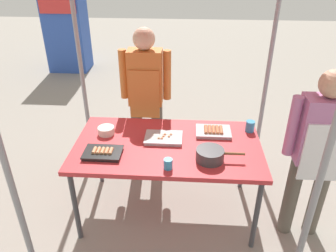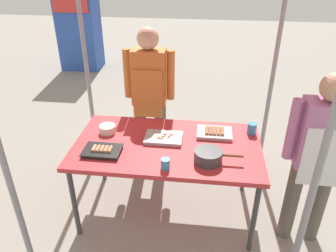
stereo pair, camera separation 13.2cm
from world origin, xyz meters
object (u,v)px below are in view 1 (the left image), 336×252
object	(u,v)px
vendor_woman	(146,91)
stall_table	(168,149)
customer_nearby	(318,147)
neighbor_stall_left	(66,27)
tray_pork_links	(103,153)
drink_cup_near_edge	(250,126)
drink_cup_by_wok	(168,164)
tray_grilled_sausages	(213,131)
cooking_wok	(210,154)
condiment_bowl	(106,131)
tray_meat_skewers	(164,138)

from	to	relation	value
vendor_woman	stall_table	bearing A→B (deg)	111.03
customer_nearby	neighbor_stall_left	distance (m)	5.31
tray_pork_links	vendor_woman	bearing A→B (deg)	75.05
drink_cup_near_edge	drink_cup_by_wok	size ratio (longest dim) A/B	1.22
tray_grilled_sausages	drink_cup_near_edge	distance (m)	0.34
tray_pork_links	vendor_woman	xyz separation A→B (m)	(0.24, 0.91, 0.16)
drink_cup_near_edge	neighbor_stall_left	bearing A→B (deg)	129.07
cooking_wok	neighbor_stall_left	size ratio (longest dim) A/B	0.23
cooking_wok	customer_nearby	bearing A→B (deg)	2.27
condiment_bowl	customer_nearby	size ratio (longest dim) A/B	0.10
tray_pork_links	neighbor_stall_left	size ratio (longest dim) A/B	0.19
drink_cup_by_wok	neighbor_stall_left	xyz separation A→B (m)	(-2.25, 4.25, 0.04)
drink_cup_near_edge	customer_nearby	size ratio (longest dim) A/B	0.07
stall_table	customer_nearby	bearing A→B (deg)	-8.69
tray_meat_skewers	condiment_bowl	size ratio (longest dim) A/B	2.21
tray_meat_skewers	drink_cup_by_wok	distance (m)	0.42
condiment_bowl	stall_table	bearing A→B (deg)	-13.56
neighbor_stall_left	condiment_bowl	bearing A→B (deg)	-66.32
cooking_wok	customer_nearby	world-z (taller)	customer_nearby
stall_table	neighbor_stall_left	world-z (taller)	neighbor_stall_left
tray_meat_skewers	vendor_woman	size ratio (longest dim) A/B	0.21
neighbor_stall_left	drink_cup_near_edge	bearing A→B (deg)	-50.93
condiment_bowl	neighbor_stall_left	distance (m)	4.12
stall_table	vendor_woman	distance (m)	0.80
stall_table	cooking_wok	size ratio (longest dim) A/B	4.17
tray_grilled_sausages	tray_meat_skewers	distance (m)	0.46
tray_pork_links	stall_table	bearing A→B (deg)	20.77
drink_cup_by_wok	drink_cup_near_edge	bearing A→B (deg)	40.99
condiment_bowl	vendor_woman	xyz separation A→B (m)	(0.29, 0.58, 0.15)
tray_pork_links	condiment_bowl	size ratio (longest dim) A/B	2.08
tray_meat_skewers	drink_cup_by_wok	size ratio (longest dim) A/B	3.92
stall_table	tray_grilled_sausages	distance (m)	0.46
cooking_wok	condiment_bowl	size ratio (longest dim) A/B	2.59
stall_table	tray_meat_skewers	world-z (taller)	tray_meat_skewers
cooking_wok	drink_cup_near_edge	distance (m)	0.62
tray_pork_links	drink_cup_by_wok	size ratio (longest dim) A/B	3.71
drink_cup_near_edge	stall_table	bearing A→B (deg)	-159.80
tray_grilled_sausages	customer_nearby	distance (m)	0.87
tray_pork_links	drink_cup_near_edge	distance (m)	1.33
condiment_bowl	drink_cup_by_wok	xyz separation A→B (m)	(0.59, -0.48, 0.01)
condiment_bowl	neighbor_stall_left	xyz separation A→B (m)	(-1.65, 3.77, 0.05)
condiment_bowl	drink_cup_by_wok	distance (m)	0.76
condiment_bowl	drink_cup_near_edge	world-z (taller)	drink_cup_near_edge
tray_meat_skewers	cooking_wok	world-z (taller)	cooking_wok
stall_table	drink_cup_near_edge	xyz separation A→B (m)	(0.73, 0.27, 0.10)
vendor_woman	neighbor_stall_left	bearing A→B (deg)	-58.69
condiment_bowl	vendor_woman	world-z (taller)	vendor_woman
drink_cup_by_wok	tray_meat_skewers	bearing A→B (deg)	99.20
stall_table	drink_cup_by_wok	world-z (taller)	drink_cup_by_wok
stall_table	drink_cup_by_wok	distance (m)	0.36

